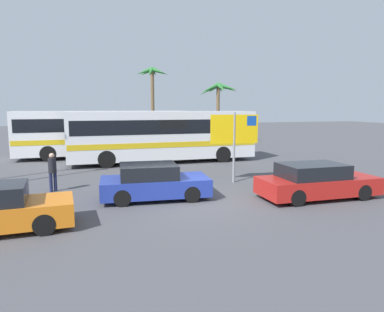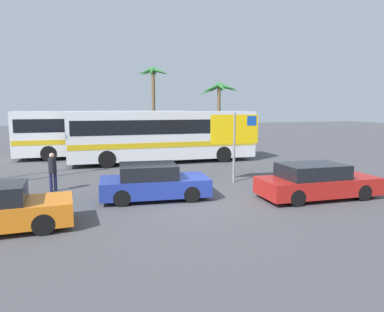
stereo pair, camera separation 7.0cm
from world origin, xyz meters
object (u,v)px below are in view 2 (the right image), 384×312
Objects in this scene: bus_front_coach at (163,134)px; car_red at (316,182)px; car_blue at (153,182)px; pedestrian_near_sign at (53,169)px; ferry_sign at (235,132)px; bus_rear_coach at (104,131)px.

car_red is at bearing -71.11° from bus_front_coach.
bus_front_coach is 11.11m from car_red.
car_blue is 2.61× the size of pedestrian_near_sign.
pedestrian_near_sign is at bearing -133.45° from bus_front_coach.
ferry_sign is 4.82m from car_blue.
car_blue is (-5.92, 1.74, -0.00)m from car_red.
bus_front_coach is at bearing 112.83° from ferry_sign.
bus_rear_coach is (-3.40, 3.61, 0.00)m from bus_front_coach.
car_red is at bearing -11.57° from car_blue.
bus_front_coach is at bearing 109.88° from car_red.
bus_rear_coach is 3.58× the size of ferry_sign.
car_red and car_blue have the same top height.
bus_front_coach is at bearing -68.91° from pedestrian_near_sign.
bus_rear_coach is at bearing 133.29° from bus_front_coach.
car_red is at bearing -138.51° from pedestrian_near_sign.
pedestrian_near_sign is at bearing 157.94° from car_red.
bus_front_coach is 3.58× the size of ferry_sign.
ferry_sign is 2.01× the size of pedestrian_near_sign.
bus_rear_coach is at bearing 124.53° from ferry_sign.
car_blue is at bearing -147.92° from pedestrian_near_sign.
pedestrian_near_sign is at bearing -104.78° from bus_rear_coach.
car_blue is (1.06, -12.33, -1.15)m from bus_rear_coach.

